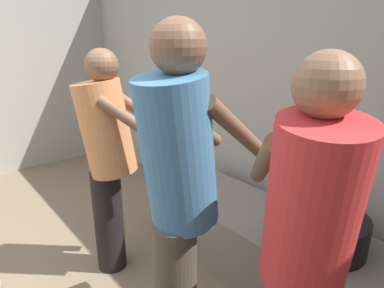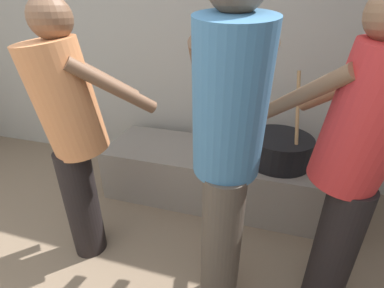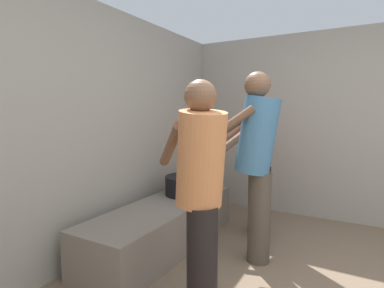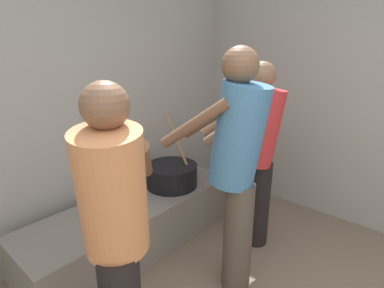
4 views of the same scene
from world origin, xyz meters
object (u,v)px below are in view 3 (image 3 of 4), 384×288
(cook_in_red_shirt, at_px, (259,154))
(cook_in_orange_shirt, at_px, (201,185))
(cooking_pot_main, at_px, (187,185))
(cook_in_blue_shirt, at_px, (257,155))

(cook_in_red_shirt, bearing_deg, cook_in_orange_shirt, -177.92)
(cooking_pot_main, relative_size, cook_in_red_shirt, 0.42)
(cook_in_orange_shirt, bearing_deg, cook_in_blue_shirt, -5.90)
(cook_in_red_shirt, height_order, cook_in_orange_shirt, cook_in_red_shirt)
(cooking_pot_main, distance_m, cook_in_orange_shirt, 1.40)
(cook_in_red_shirt, distance_m, cook_in_orange_shirt, 1.40)
(cook_in_blue_shirt, height_order, cook_in_red_shirt, cook_in_blue_shirt)
(cook_in_blue_shirt, distance_m, cook_in_orange_shirt, 0.88)
(cooking_pot_main, xyz_separation_m, cook_in_blue_shirt, (-0.26, -0.85, 0.43))
(cook_in_blue_shirt, xyz_separation_m, cook_in_orange_shirt, (-0.87, 0.09, -0.09))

